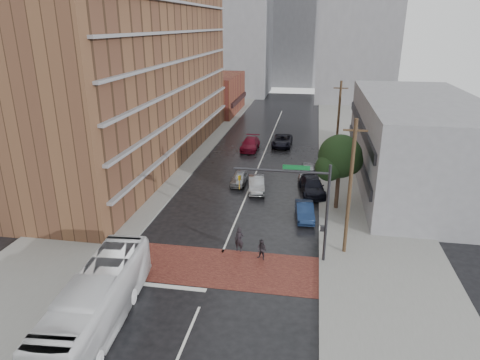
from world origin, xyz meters
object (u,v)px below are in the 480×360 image
Objects in this scene: pedestrian_a at (239,240)px; pedestrian_b at (262,250)px; car_travel_a at (239,178)px; car_parked_mid at (312,186)px; car_travel_c at (250,144)px; transit_bus at (97,302)px; car_parked_near at (305,211)px; suv_travel at (282,141)px; car_travel_b at (256,184)px; car_parked_far at (308,172)px.

pedestrian_b is at bearing -19.54° from pedestrian_a.
car_parked_mid is at bearing -9.89° from car_travel_a.
car_parked_mid reaches higher than car_travel_c.
transit_bus reaches higher than car_parked_near.
suv_travel is (0.82, 29.56, -0.18)m from pedestrian_a.
car_travel_b is 5.52m from car_parked_mid.
transit_bus is 22.60m from car_travel_b.
car_parked_far is (7.05, 2.80, 0.17)m from car_travel_a.
car_travel_c is at bearing 110.53° from car_parked_mid.
transit_bus is at bearing -126.54° from car_parked_mid.
suv_travel is 1.14× the size of car_parked_far.
car_parked_mid is (8.37, -14.54, 0.00)m from car_travel_c.
car_parked_far is at bearing 87.53° from car_parked_mid.
suv_travel is (-0.96, 30.47, -0.01)m from pedestrian_b.
car_parked_near is 0.78× the size of car_parked_mid.
car_parked_far reaches higher than suv_travel.
suv_travel is 1.02× the size of car_parked_mid.
pedestrian_b is 13.32m from car_travel_b.
pedestrian_a reaches higher than suv_travel.
car_parked_mid reaches higher than suv_travel.
car_parked_near is at bearing -46.01° from car_travel_a.
car_parked_far is at bearing 81.99° from pedestrian_a.
car_travel_c reaches higher than pedestrian_b.
car_travel_a is 0.91× the size of car_parked_near.
pedestrian_a is 0.45× the size of car_parked_near.
pedestrian_b is at bearing -117.05° from car_parked_near.
car_travel_b is 1.06× the size of car_parked_near.
suv_travel is at bearing 75.23° from transit_bus.
transit_bus is 36.76m from car_travel_c.
car_parked_mid is (11.32, 22.09, -0.80)m from transit_bus.
pedestrian_b is at bearing 42.84° from transit_bus.
pedestrian_a reaches higher than car_parked_far.
pedestrian_b is at bearing -90.00° from car_travel_b.
car_parked_mid reaches higher than pedestrian_b.
car_parked_near is 0.87× the size of car_parked_far.
car_parked_near is at bearing -58.39° from car_travel_b.
car_travel_c is (-3.25, 27.04, -0.17)m from pedestrian_a.
car_parked_mid is (5.13, 12.50, -0.17)m from pedestrian_a.
suv_travel is at bearing 32.25° from car_travel_c.
pedestrian_b reaches higher than suv_travel.
car_travel_b is at bearing 70.50° from transit_bus.
suv_travel is at bearing 95.89° from pedestrian_a.
pedestrian_a is at bearing -121.72° from car_parked_mid.
car_travel_a is 0.86× the size of car_travel_b.
car_travel_a is at bearing -85.94° from car_travel_c.
pedestrian_b reaches higher than car_travel_b.
suv_travel is at bearing 78.65° from car_travel_a.
car_parked_mid is at bearing -6.59° from car_travel_b.
transit_bus is 2.08× the size of suv_travel.
pedestrian_a is 0.43× the size of car_travel_b.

